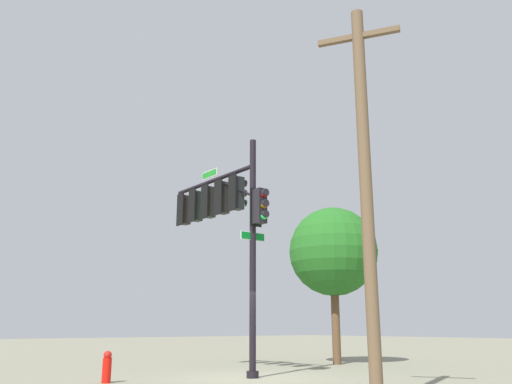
{
  "coord_description": "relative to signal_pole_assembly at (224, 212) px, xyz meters",
  "views": [
    {
      "loc": [
        -13.02,
        10.0,
        1.46
      ],
      "look_at": [
        -0.2,
        0.02,
        5.59
      ],
      "focal_mm": 37.28,
      "sensor_mm": 36.0,
      "label": 1
    }
  ],
  "objects": [
    {
      "name": "tree_near",
      "position": [
        0.94,
        -6.25,
        -0.74
      ],
      "size": [
        3.7,
        3.7,
        6.4
      ],
      "color": "brown",
      "rests_on": "ground_plane"
    },
    {
      "name": "ground_plane",
      "position": [
        -1.63,
        0.0,
        -5.26
      ],
      "size": [
        120.0,
        120.0,
        0.0
      ],
      "primitive_type": "plane",
      "color": "gray"
    },
    {
      "name": "fire_hydrant",
      "position": [
        -0.36,
        3.97,
        -4.85
      ],
      "size": [
        0.33,
        0.24,
        0.83
      ],
      "color": "red",
      "rests_on": "ground_plane"
    },
    {
      "name": "utility_pole",
      "position": [
        -7.74,
        1.77,
        -0.97
      ],
      "size": [
        1.61,
        1.02,
        8.28
      ],
      "color": "brown",
      "rests_on": "ground_plane"
    },
    {
      "name": "signal_pole_assembly",
      "position": [
        0.0,
        0.0,
        0.0
      ],
      "size": [
        5.28,
        0.94,
        7.38
      ],
      "color": "black",
      "rests_on": "ground_plane"
    }
  ]
}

